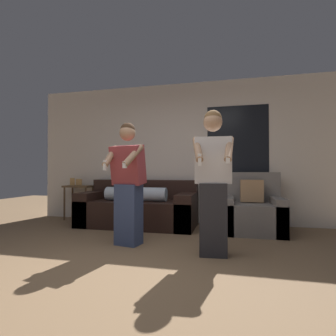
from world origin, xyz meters
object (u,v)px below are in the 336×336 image
(couch, at_px, (139,208))
(person_left, at_px, (128,183))
(person_right, at_px, (213,181))
(armchair, at_px, (252,211))
(side_table, at_px, (79,191))

(couch, xyz_separation_m, person_left, (0.29, -1.23, 0.52))
(person_right, bearing_deg, armchair, 68.51)
(armchair, relative_size, person_left, 0.59)
(person_right, bearing_deg, side_table, 148.86)
(side_table, relative_size, person_left, 0.52)
(person_left, distance_m, person_right, 1.15)
(couch, relative_size, person_left, 1.27)
(armchair, bearing_deg, person_left, -144.71)
(couch, bearing_deg, side_table, 168.61)
(couch, bearing_deg, armchair, -1.36)
(person_left, bearing_deg, couch, 103.08)
(couch, height_order, side_table, side_table)
(couch, xyz_separation_m, person_right, (1.42, -1.42, 0.56))
(side_table, distance_m, person_left, 2.28)
(person_left, height_order, person_right, person_right)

